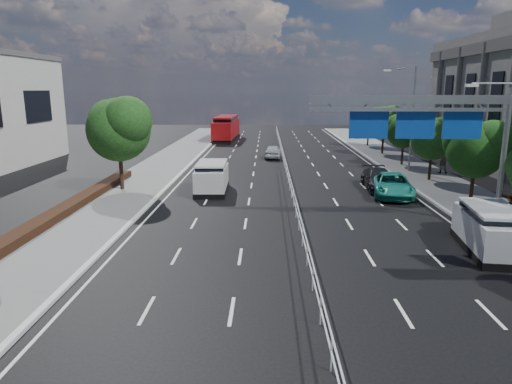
{
  "coord_description": "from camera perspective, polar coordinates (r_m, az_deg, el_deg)",
  "views": [
    {
      "loc": [
        -1.69,
        -13.7,
        7.11
      ],
      "look_at": [
        -2.16,
        7.16,
        2.4
      ],
      "focal_mm": 32.0,
      "sensor_mm": 36.0,
      "label": 1
    }
  ],
  "objects": [
    {
      "name": "far_tree_f",
      "position": [
        45.22,
        18.08,
        7.51
      ],
      "size": [
        3.52,
        3.28,
        5.02
      ],
      "color": "black",
      "rests_on": "ground"
    },
    {
      "name": "far_tree_e",
      "position": [
        38.11,
        21.28,
        6.51
      ],
      "size": [
        3.63,
        3.38,
        5.13
      ],
      "color": "black",
      "rests_on": "ground"
    },
    {
      "name": "parked_car_teal",
      "position": [
        32.31,
        16.61,
        0.85
      ],
      "size": [
        3.26,
        5.78,
        1.52
      ],
      "primitive_type": "imported",
      "rotation": [
        0.0,
        0.0,
        -0.14
      ],
      "color": "#1D8274",
      "rests_on": "ground"
    },
    {
      "name": "median_fence",
      "position": [
        36.83,
        3.92,
        2.39
      ],
      "size": [
        0.05,
        85.0,
        1.02
      ],
      "color": "silver",
      "rests_on": "ground"
    },
    {
      "name": "kerb_near",
      "position": [
        17.05,
        -24.91,
        -12.93
      ],
      "size": [
        0.25,
        140.0,
        0.15
      ],
      "primitive_type": "cube",
      "color": "silver",
      "rests_on": "ground"
    },
    {
      "name": "pedestrian_b",
      "position": [
        41.74,
        22.25,
        3.52
      ],
      "size": [
        1.15,
        1.02,
        1.96
      ],
      "primitive_type": "imported",
      "rotation": [
        0.0,
        0.0,
        2.8
      ],
      "color": "gray",
      "rests_on": "sidewalk_far"
    },
    {
      "name": "near_car_dark",
      "position": [
        72.64,
        -3.6,
        7.71
      ],
      "size": [
        1.73,
        4.87,
        1.6
      ],
      "primitive_type": "imported",
      "rotation": [
        0.0,
        0.0,
        3.13
      ],
      "color": "black",
      "rests_on": "ground"
    },
    {
      "name": "overhead_gantry",
      "position": [
        25.25,
        21.04,
        8.47
      ],
      "size": [
        10.24,
        0.38,
        7.45
      ],
      "color": "gray",
      "rests_on": "ground"
    },
    {
      "name": "red_bus",
      "position": [
        65.91,
        -3.74,
        8.04
      ],
      "size": [
        3.21,
        11.45,
        3.39
      ],
      "rotation": [
        0.0,
        0.0,
        -0.05
      ],
      "color": "black",
      "rests_on": "ground"
    },
    {
      "name": "far_tree_h",
      "position": [
        59.71,
        13.98,
        8.81
      ],
      "size": [
        3.41,
        3.18,
        4.91
      ],
      "color": "black",
      "rests_on": "ground"
    },
    {
      "name": "near_tree_back",
      "position": [
        33.38,
        -16.75,
        7.9
      ],
      "size": [
        4.84,
        4.51,
        6.69
      ],
      "color": "black",
      "rests_on": "ground"
    },
    {
      "name": "ground",
      "position": [
        15.53,
        7.64,
        -14.65
      ],
      "size": [
        160.0,
        160.0,
        0.0
      ],
      "primitive_type": "plane",
      "color": "black",
      "rests_on": "ground"
    },
    {
      "name": "far_tree_g",
      "position": [
        52.41,
        15.78,
        8.58
      ],
      "size": [
        3.96,
        3.69,
        5.45
      ],
      "color": "black",
      "rests_on": "ground"
    },
    {
      "name": "near_car_silver",
      "position": [
        48.32,
        2.12,
        5.09
      ],
      "size": [
        1.88,
        4.21,
        1.4
      ],
      "primitive_type": "imported",
      "rotation": [
        0.0,
        0.0,
        3.09
      ],
      "color": "#B5B6BD",
      "rests_on": "ground"
    },
    {
      "name": "white_minivan",
      "position": [
        32.33,
        -5.54,
        1.84
      ],
      "size": [
        2.22,
        4.92,
        2.12
      ],
      "rotation": [
        0.0,
        0.0,
        0.02
      ],
      "color": "black",
      "rests_on": "ground"
    },
    {
      "name": "pedestrian_a",
      "position": [
        26.59,
        29.0,
        -2.18
      ],
      "size": [
        0.74,
        0.73,
        1.73
      ],
      "primitive_type": "imported",
      "rotation": [
        0.0,
        0.0,
        3.88
      ],
      "color": "gray",
      "rests_on": "sidewalk_far"
    },
    {
      "name": "parked_car_dark",
      "position": [
        34.31,
        15.1,
        1.55
      ],
      "size": [
        2.22,
        5.06,
        1.45
      ],
      "primitive_type": "imported",
      "rotation": [
        0.0,
        0.0,
        -0.04
      ],
      "color": "black",
      "rests_on": "ground"
    },
    {
      "name": "streetlight_far",
      "position": [
        41.57,
        18.62,
        9.45
      ],
      "size": [
        2.78,
        2.4,
        9.0
      ],
      "color": "gray",
      "rests_on": "ground"
    },
    {
      "name": "far_tree_d",
      "position": [
        31.19,
        25.91,
        5.15
      ],
      "size": [
        3.85,
        3.59,
        5.34
      ],
      "color": "black",
      "rests_on": "ground"
    },
    {
      "name": "silver_minivan",
      "position": [
        22.81,
        27.29,
        -4.26
      ],
      "size": [
        2.7,
        5.15,
        2.05
      ],
      "rotation": [
        0.0,
        0.0,
        -0.13
      ],
      "color": "black",
      "rests_on": "ground"
    },
    {
      "name": "hedge_near",
      "position": [
        23.02,
        -29.24,
        -6.01
      ],
      "size": [
        1.0,
        36.0,
        0.44
      ],
      "primitive_type": "cube",
      "color": "black",
      "rests_on": "sidewalk_near"
    }
  ]
}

